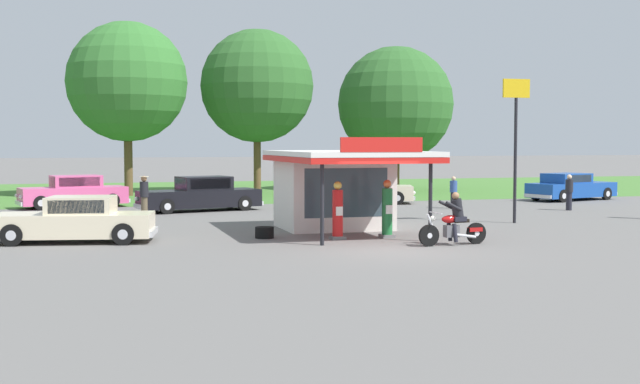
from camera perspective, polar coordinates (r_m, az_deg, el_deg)
name	(u,v)px	position (r m, az deg, el deg)	size (l,w,h in m)	color
ground_plane	(393,250)	(23.38, 5.11, -4.03)	(300.00, 300.00, 0.00)	slate
grass_verge_strip	(224,190)	(52.39, -6.72, 0.11)	(120.00, 24.00, 0.01)	#477A33
service_station_kiosk	(337,183)	(28.61, 1.19, 0.63)	(4.36, 6.77, 3.20)	silver
gas_pump_nearside	(338,213)	(25.76, 1.24, -1.47)	(0.44, 0.44, 1.83)	slate
gas_pump_offside	(387,211)	(26.30, 4.70, -1.35)	(0.44, 0.44, 1.85)	slate
motorcycle_with_rider	(454,223)	(24.62, 9.32, -2.16)	(2.26, 0.70, 1.58)	black
featured_classic_sedan	(75,221)	(26.06, -16.70, -1.97)	(5.14, 2.64, 1.41)	beige
parked_car_back_row_right	(74,193)	(39.96, -16.78, -0.05)	(5.20, 2.82, 1.51)	#E55993
parked_car_back_row_far_left	(361,190)	(41.03, 2.87, 0.15)	(5.40, 3.26, 1.50)	beige
parked_car_back_row_centre_right	(571,188)	(45.22, 17.05, 0.30)	(5.50, 3.27, 1.43)	#19479E
parked_car_back_row_centre_left	(200,195)	(36.78, -8.33, -0.23)	(5.75, 3.02, 1.54)	black
bystander_strolling_foreground	(144,196)	(33.39, -12.15, -0.25)	(0.38, 0.38, 1.72)	brown
bystander_admiring_sedan	(453,192)	(38.29, 9.28, 0.02)	(0.34, 0.34, 1.49)	black
bystander_leaning_by_kiosk	(569,191)	(38.43, 16.96, 0.03)	(0.34, 0.34, 1.61)	black
tree_oak_far_right	(257,86)	(50.00, -4.42, 7.36)	(6.84, 6.84, 9.89)	brown
tree_oak_right	(396,104)	(52.48, 5.29, 6.10)	(7.34, 7.34, 9.15)	brown
tree_oak_centre	(127,82)	(48.12, -13.28, 7.47)	(6.82, 6.82, 9.91)	brown
roadside_pole_sign	(516,126)	(31.75, 13.48, 4.47)	(1.10, 0.12, 5.43)	black
spare_tire_stack	(264,233)	(26.16, -3.89, -2.83)	(0.60, 0.60, 0.36)	black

